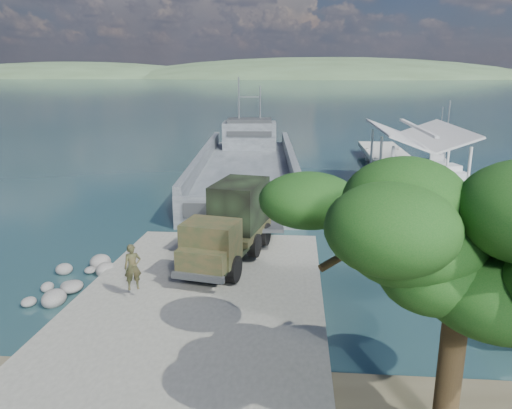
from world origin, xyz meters
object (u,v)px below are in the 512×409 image
Objects in this scene: pier at (416,175)px; landing_craft at (247,173)px; overhang_tree at (436,233)px; soldier at (133,276)px; military_truck at (231,224)px; sailboat_far at (438,160)px; sailboat_near at (444,172)px.

pier is 1.36× the size of landing_craft.
landing_craft is 31.96m from overhang_tree.
overhang_tree is at bearing -58.71° from soldier.
sailboat_far reaches higher than military_truck.
overhang_tree reaches higher than pier.
sailboat_near is at bearing 9.17° from landing_craft.
landing_craft is 18.35m from sailboat_near.
landing_craft is 4.13× the size of overhang_tree.
landing_craft reaches higher than sailboat_far.
sailboat_far reaches higher than soldier.
sailboat_near reaches higher than sailboat_far.
pier is 6.29× the size of sailboat_near.
landing_craft is at bearing 59.80° from soldier.
sailboat_near is at bearing 61.24° from pier.
sailboat_far is at bearing 25.63° from landing_craft.
landing_craft is 4.08× the size of military_truck.
sailboat_near reaches higher than pier.
pier is 5.62× the size of overhang_tree.
sailboat_far is at bearing 64.88° from sailboat_near.
military_truck is at bearing -140.27° from sailboat_near.
sailboat_near is (17.86, 4.18, -0.40)m from landing_craft.
sailboat_near reaches higher than soldier.
landing_craft reaches higher than soldier.
sailboat_near is (16.65, 23.54, -1.89)m from military_truck.
landing_craft is (-13.50, 3.75, -0.82)m from pier.
soldier is at bearing -127.51° from pier.
overhang_tree is (-11.35, -41.47, 5.38)m from sailboat_far.
pier is 14.04m from landing_craft.
sailboat_far is (21.18, 34.95, -1.12)m from soldier.
soldier is (-3.34, -4.75, -0.82)m from military_truck.
pier is at bearing -19.55° from landing_craft.
soldier is 0.24× the size of overhang_tree.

